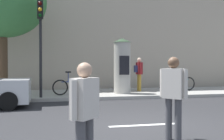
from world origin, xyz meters
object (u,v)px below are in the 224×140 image
(traffic_light, at_px, (40,33))
(pedestrian_with_bag, at_px, (139,71))
(pedestrian_in_light_jacket, at_px, (85,110))
(bicycle_leaning, at_px, (72,87))
(pedestrian_near_pole, at_px, (174,91))
(street_tree, at_px, (3,1))
(poster_column, at_px, (122,65))
(bicycle_upright, at_px, (181,83))

(traffic_light, distance_m, pedestrian_with_bag, 5.56)
(pedestrian_in_light_jacket, distance_m, bicycle_leaning, 8.93)
(pedestrian_in_light_jacket, relative_size, pedestrian_near_pole, 0.93)
(street_tree, xyz_separation_m, pedestrian_near_pole, (4.70, -8.31, -3.47))
(poster_column, bearing_deg, pedestrian_in_light_jacket, -107.39)
(street_tree, relative_size, bicycle_leaning, 3.43)
(street_tree, xyz_separation_m, pedestrian_in_light_jacket, (2.71, -9.69, -3.57))
(traffic_light, relative_size, pedestrian_with_bag, 2.30)
(street_tree, height_order, pedestrian_with_bag, street_tree)
(pedestrian_near_pole, bearing_deg, pedestrian_with_bag, 76.92)
(traffic_light, height_order, pedestrian_in_light_jacket, traffic_light)
(traffic_light, distance_m, poster_column, 4.21)
(traffic_light, xyz_separation_m, street_tree, (-1.76, 1.61, 1.59))
(traffic_light, relative_size, bicycle_upright, 2.31)
(traffic_light, height_order, poster_column, traffic_light)
(traffic_light, bearing_deg, bicycle_leaning, 31.74)
(pedestrian_with_bag, bearing_deg, pedestrian_in_light_jacket, -111.77)
(pedestrian_near_pole, bearing_deg, poster_column, 83.54)
(pedestrian_with_bag, xyz_separation_m, bicycle_upright, (2.30, -0.21, -0.68))
(pedestrian_in_light_jacket, relative_size, pedestrian_with_bag, 0.90)
(street_tree, bearing_deg, pedestrian_in_light_jacket, -74.35)
(street_tree, distance_m, bicycle_leaning, 5.09)
(pedestrian_in_light_jacket, height_order, bicycle_upright, pedestrian_in_light_jacket)
(poster_column, height_order, pedestrian_near_pole, poster_column)
(pedestrian_with_bag, bearing_deg, traffic_light, -158.95)
(bicycle_leaning, height_order, bicycle_upright, same)
(street_tree, bearing_deg, poster_column, -5.44)
(traffic_light, height_order, street_tree, street_tree)
(poster_column, distance_m, bicycle_upright, 3.61)
(bicycle_upright, bearing_deg, traffic_light, -166.83)
(traffic_light, bearing_deg, bicycle_upright, 13.17)
(poster_column, xyz_separation_m, bicycle_leaning, (-2.47, -0.24, -0.98))
(pedestrian_near_pole, bearing_deg, street_tree, 119.51)
(pedestrian_in_light_jacket, bearing_deg, bicycle_upright, 57.25)
(traffic_light, xyz_separation_m, bicycle_leaning, (1.35, 0.84, -2.36))
(bicycle_leaning, relative_size, bicycle_upright, 1.00)
(poster_column, bearing_deg, bicycle_upright, 10.29)
(street_tree, distance_m, pedestrian_near_pole, 10.16)
(pedestrian_near_pole, height_order, bicycle_upright, pedestrian_near_pole)
(poster_column, height_order, bicycle_upright, poster_column)
(pedestrian_in_light_jacket, distance_m, bicycle_upright, 11.63)
(traffic_light, xyz_separation_m, pedestrian_in_light_jacket, (0.96, -8.08, -1.98))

